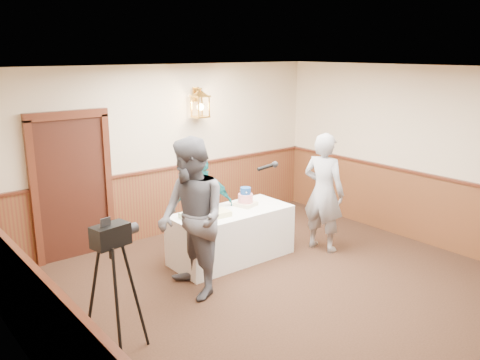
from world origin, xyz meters
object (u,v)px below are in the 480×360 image
(tiered_cake, at_px, (245,199))
(tv_camera_rig, at_px, (115,302))
(display_table, at_px, (232,235))
(sheet_cake_yellow, at_px, (216,214))
(assistant_p, at_px, (203,206))
(sheet_cake_green, at_px, (192,215))
(baker, at_px, (324,192))
(interviewer, at_px, (192,218))

(tiered_cake, relative_size, tv_camera_rig, 0.23)
(tiered_cake, distance_m, tv_camera_rig, 3.09)
(display_table, relative_size, sheet_cake_yellow, 5.06)
(display_table, height_order, assistant_p, assistant_p)
(display_table, xyz_separation_m, tiered_cake, (0.31, 0.06, 0.49))
(sheet_cake_green, bearing_deg, assistant_p, 38.44)
(sheet_cake_green, bearing_deg, baker, -18.14)
(tiered_cake, distance_m, sheet_cake_green, 0.94)
(baker, bearing_deg, interviewer, 76.75)
(sheet_cake_yellow, distance_m, baker, 1.73)
(tiered_cake, bearing_deg, assistant_p, 148.85)
(sheet_cake_yellow, bearing_deg, sheet_cake_green, 154.74)
(display_table, distance_m, assistant_p, 0.60)
(interviewer, xyz_separation_m, assistant_p, (0.83, 0.96, -0.24))
(sheet_cake_yellow, height_order, sheet_cake_green, sheet_cake_yellow)
(assistant_p, bearing_deg, tv_camera_rig, 61.79)
(sheet_cake_yellow, relative_size, assistant_p, 0.23)
(interviewer, bearing_deg, tv_camera_rig, -53.27)
(sheet_cake_green, distance_m, baker, 2.07)
(display_table, height_order, sheet_cake_green, sheet_cake_green)
(tv_camera_rig, bearing_deg, interviewer, 17.48)
(tiered_cake, relative_size, baker, 0.18)
(sheet_cake_green, bearing_deg, interviewer, -123.55)
(sheet_cake_green, distance_m, tv_camera_rig, 2.30)
(tiered_cake, height_order, sheet_cake_green, tiered_cake)
(sheet_cake_yellow, xyz_separation_m, assistant_p, (0.09, 0.46, -0.02))
(display_table, xyz_separation_m, baker, (1.33, -0.57, 0.54))
(assistant_p, height_order, tv_camera_rig, assistant_p)
(display_table, relative_size, tiered_cake, 5.38)
(interviewer, relative_size, tv_camera_rig, 1.40)
(tiered_cake, height_order, tv_camera_rig, tv_camera_rig)
(display_table, bearing_deg, tiered_cake, 10.55)
(assistant_p, bearing_deg, sheet_cake_yellow, 103.54)
(sheet_cake_yellow, relative_size, sheet_cake_green, 1.15)
(baker, bearing_deg, tv_camera_rig, 87.81)
(display_table, height_order, interviewer, interviewer)
(sheet_cake_green, xyz_separation_m, tv_camera_rig, (-1.82, -1.40, -0.14))
(baker, distance_m, assistant_p, 1.84)
(tiered_cake, height_order, baker, baker)
(sheet_cake_green, height_order, baker, baker)
(display_table, bearing_deg, interviewer, -151.50)
(display_table, xyz_separation_m, tv_camera_rig, (-2.45, -1.32, 0.27))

